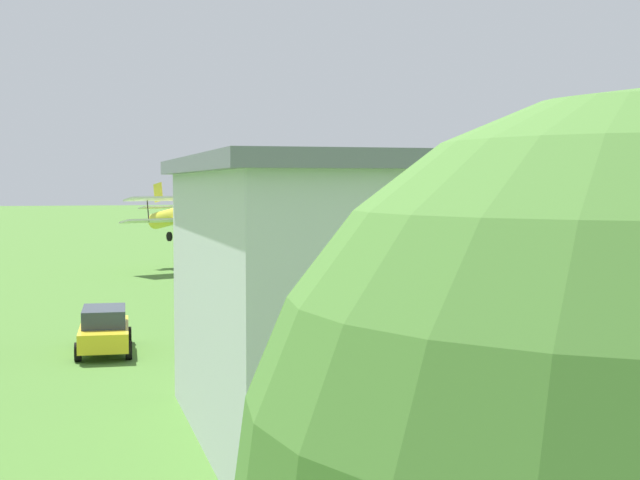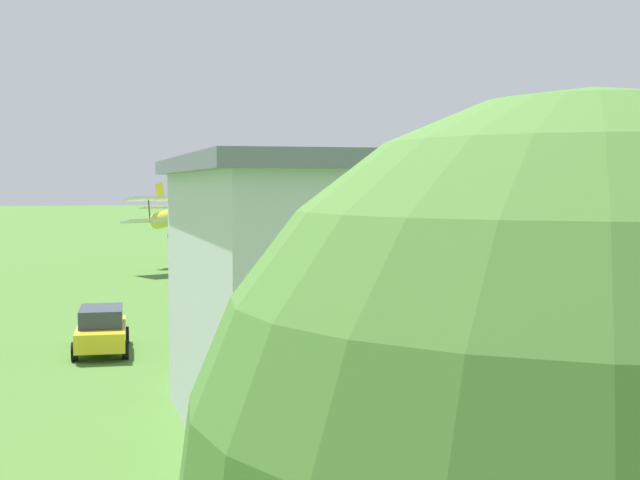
% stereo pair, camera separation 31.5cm
% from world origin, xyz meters
% --- Properties ---
extents(ground_plane, '(400.00, 400.00, 0.00)m').
position_xyz_m(ground_plane, '(0.00, 0.00, 0.00)').
color(ground_plane, '#47752D').
extents(biplane, '(9.05, 7.73, 4.01)m').
position_xyz_m(biplane, '(9.07, -1.73, 3.88)').
color(biplane, yellow).
extents(car_yellow, '(2.16, 4.68, 1.59)m').
position_xyz_m(car_yellow, '(15.78, 28.37, 0.82)').
color(car_yellow, gold).
rests_on(car_yellow, ground_plane).
extents(windsock, '(1.47, 1.23, 6.88)m').
position_xyz_m(windsock, '(7.06, -10.58, 6.03)').
color(windsock, silver).
rests_on(windsock, ground_plane).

